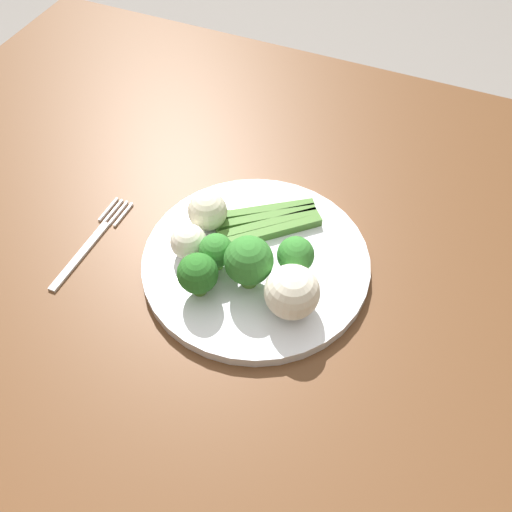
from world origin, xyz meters
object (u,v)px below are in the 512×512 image
(broccoli_front_left, at_px, (198,274))
(cauliflower_near_center, at_px, (206,213))
(broccoli_back_right, at_px, (216,251))
(cauliflower_right, at_px, (188,242))
(fork, at_px, (92,241))
(broccoli_outer_edge, at_px, (249,261))
(asparagus_bundle, at_px, (267,222))
(cauliflower_edge, at_px, (292,292))
(dining_table, at_px, (221,287))
(broccoli_front, at_px, (296,255))
(plate, at_px, (256,262))

(broccoli_front_left, xyz_separation_m, cauliflower_near_center, (-0.04, 0.09, -0.01))
(broccoli_front_left, relative_size, cauliflower_near_center, 1.15)
(broccoli_back_right, xyz_separation_m, cauliflower_right, (-0.04, 0.00, -0.01))
(broccoli_back_right, relative_size, fork, 0.31)
(broccoli_outer_edge, bearing_deg, fork, -176.95)
(broccoli_back_right, bearing_deg, asparagus_bundle, 70.32)
(broccoli_front_left, xyz_separation_m, broccoli_back_right, (0.00, 0.04, -0.00))
(broccoli_outer_edge, relative_size, cauliflower_edge, 1.12)
(broccoli_front_left, height_order, broccoli_outer_edge, broccoli_outer_edge)
(cauliflower_edge, bearing_deg, broccoli_outer_edge, 166.00)
(dining_table, height_order, asparagus_bundle, asparagus_bundle)
(asparagus_bundle, relative_size, cauliflower_near_center, 2.67)
(broccoli_back_right, height_order, fork, broccoli_back_right)
(cauliflower_near_center, relative_size, cauliflower_edge, 0.80)
(broccoli_front, relative_size, cauliflower_right, 1.22)
(dining_table, distance_m, broccoli_outer_edge, 0.20)
(plate, relative_size, asparagus_bundle, 2.08)
(broccoli_front_left, bearing_deg, plate, 59.45)
(plate, height_order, cauliflower_edge, cauliflower_edge)
(broccoli_back_right, height_order, cauliflower_near_center, same)
(cauliflower_near_center, bearing_deg, fork, -151.57)
(broccoli_back_right, xyz_separation_m, cauliflower_near_center, (-0.04, 0.05, -0.00))
(broccoli_front_left, relative_size, broccoli_outer_edge, 0.83)
(broccoli_front, relative_size, broccoli_back_right, 1.07)
(broccoli_outer_edge, relative_size, cauliflower_near_center, 1.40)
(broccoli_back_right, bearing_deg, plate, 36.77)
(plate, distance_m, broccoli_front, 0.06)
(asparagus_bundle, xyz_separation_m, broccoli_outer_edge, (0.01, -0.09, 0.03))
(broccoli_outer_edge, distance_m, cauliflower_right, 0.09)
(fork, bearing_deg, broccoli_outer_edge, -85.80)
(broccoli_back_right, distance_m, cauliflower_edge, 0.11)
(dining_table, xyz_separation_m, cauliflower_right, (-0.01, -0.05, 0.16))
(broccoli_front, height_order, broccoli_outer_edge, broccoli_outer_edge)
(cauliflower_edge, bearing_deg, broccoli_front, 106.29)
(broccoli_back_right, bearing_deg, broccoli_front, 17.94)
(fork, bearing_deg, broccoli_back_right, -82.62)
(plate, bearing_deg, broccoli_front, -0.21)
(dining_table, distance_m, plate, 0.15)
(broccoli_front, relative_size, fork, 0.33)
(broccoli_back_right, relative_size, cauliflower_edge, 0.80)
(fork, bearing_deg, broccoli_front, -78.51)
(broccoli_back_right, relative_size, cauliflower_right, 1.13)
(broccoli_back_right, relative_size, cauliflower_near_center, 1.00)
(cauliflower_edge, bearing_deg, dining_table, 149.28)
(broccoli_front, relative_size, cauliflower_near_center, 1.07)
(broccoli_back_right, bearing_deg, cauliflower_right, 173.13)
(broccoli_front_left, bearing_deg, broccoli_outer_edge, 35.65)
(broccoli_front_left, relative_size, fork, 0.35)
(dining_table, bearing_deg, fork, -152.04)
(cauliflower_edge, bearing_deg, broccoli_front_left, -169.53)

